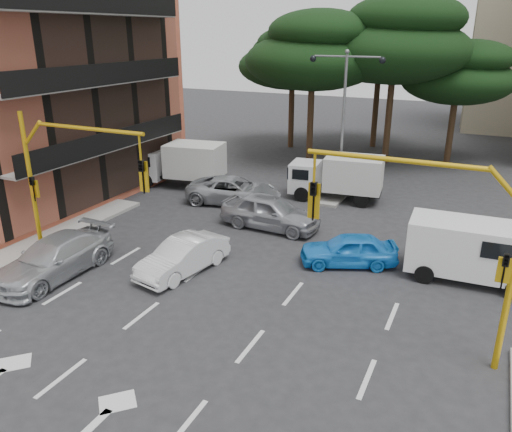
{
  "coord_description": "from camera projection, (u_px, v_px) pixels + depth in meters",
  "views": [
    {
      "loc": [
        7.53,
        -11.31,
        8.82
      ],
      "look_at": [
        -0.78,
        6.27,
        1.6
      ],
      "focal_mm": 35.0,
      "sensor_mm": 36.0,
      "label": 1
    }
  ],
  "objects": [
    {
      "name": "car_silver_cross_a",
      "position": [
        234.0,
        191.0,
        26.99
      ],
      "size": [
        5.46,
        3.26,
        1.42
      ],
      "primitive_type": "imported",
      "rotation": [
        0.0,
        0.0,
        1.76
      ],
      "color": "#A0A3A7",
      "rests_on": "ground"
    },
    {
      "name": "box_truck_b",
      "position": [
        337.0,
        178.0,
        27.41
      ],
      "size": [
        5.28,
        2.71,
        2.49
      ],
      "primitive_type": null,
      "rotation": [
        0.0,
        0.0,
        1.69
      ],
      "color": "silver",
      "rests_on": "ground"
    },
    {
      "name": "car_blue_compact",
      "position": [
        349.0,
        250.0,
        19.85
      ],
      "size": [
        4.11,
        2.93,
        1.3
      ],
      "primitive_type": "imported",
      "rotation": [
        0.0,
        0.0,
        -1.16
      ],
      "color": "#1B81DE",
      "rests_on": "ground"
    },
    {
      "name": "car_white_hatch",
      "position": [
        183.0,
        256.0,
        19.23
      ],
      "size": [
        2.17,
        4.27,
        1.34
      ],
      "primitive_type": "imported",
      "rotation": [
        0.0,
        0.0,
        -0.19
      ],
      "color": "silver",
      "rests_on": "ground"
    },
    {
      "name": "ground",
      "position": [
        193.0,
        330.0,
        15.67
      ],
      "size": [
        120.0,
        120.0,
        0.0
      ],
      "primitive_type": "plane",
      "color": "#28282B",
      "rests_on": "ground"
    },
    {
      "name": "pine_left_far",
      "position": [
        293.0,
        58.0,
        38.04
      ],
      "size": [
        8.32,
        8.32,
        9.3
      ],
      "color": "#382616",
      "rests_on": "ground"
    },
    {
      "name": "pine_center",
      "position": [
        396.0,
        40.0,
        32.66
      ],
      "size": [
        9.98,
        9.98,
        11.16
      ],
      "color": "#382616",
      "rests_on": "ground"
    },
    {
      "name": "van_white",
      "position": [
        472.0,
        251.0,
        18.51
      ],
      "size": [
        4.68,
        2.27,
        2.3
      ],
      "primitive_type": null,
      "rotation": [
        0.0,
        0.0,
        -1.53
      ],
      "color": "white",
      "rests_on": "ground"
    },
    {
      "name": "pine_right",
      "position": [
        460.0,
        72.0,
        33.48
      ],
      "size": [
        7.49,
        7.49,
        8.37
      ],
      "color": "#382616",
      "rests_on": "ground"
    },
    {
      "name": "car_silver_cross_b",
      "position": [
        270.0,
        212.0,
        23.54
      ],
      "size": [
        4.85,
        2.12,
        1.63
      ],
      "primitive_type": "imported",
      "rotation": [
        0.0,
        0.0,
        1.53
      ],
      "color": "#9EA0A6",
      "rests_on": "ground"
    },
    {
      "name": "pine_left_near",
      "position": [
        314.0,
        51.0,
        33.21
      ],
      "size": [
        9.15,
        9.15,
        10.23
      ],
      "color": "#382616",
      "rests_on": "ground"
    },
    {
      "name": "street_lamp_center",
      "position": [
        345.0,
        97.0,
        27.34
      ],
      "size": [
        4.16,
        0.36,
        7.77
      ],
      "color": "slate",
      "rests_on": "median_strip"
    },
    {
      "name": "signal_mast_right",
      "position": [
        445.0,
        228.0,
        13.28
      ],
      "size": [
        5.79,
        0.37,
        6.0
      ],
      "color": "gold",
      "rests_on": "ground"
    },
    {
      "name": "car_silver_wagon",
      "position": [
        54.0,
        258.0,
        18.92
      ],
      "size": [
        2.12,
        5.09,
        1.47
      ],
      "primitive_type": "imported",
      "rotation": [
        0.0,
        0.0,
        -0.01
      ],
      "color": "#AFB3B8",
      "rests_on": "ground"
    },
    {
      "name": "signal_mast_left",
      "position": [
        63.0,
        171.0,
        18.73
      ],
      "size": [
        5.79,
        0.37,
        6.0
      ],
      "color": "gold",
      "rests_on": "ground"
    },
    {
      "name": "median_strip",
      "position": [
        339.0,
        190.0,
        29.2
      ],
      "size": [
        1.4,
        6.0,
        0.15
      ],
      "primitive_type": "cube",
      "color": "gray",
      "rests_on": "ground"
    },
    {
      "name": "pine_back",
      "position": [
        381.0,
        48.0,
        37.94
      ],
      "size": [
        9.15,
        9.15,
        10.23
      ],
      "color": "#382616",
      "rests_on": "ground"
    },
    {
      "name": "box_truck_a",
      "position": [
        180.0,
        165.0,
        29.86
      ],
      "size": [
        5.65,
        3.06,
        2.64
      ],
      "primitive_type": null,
      "rotation": [
        0.0,
        0.0,
        1.73
      ],
      "color": "white",
      "rests_on": "ground"
    }
  ]
}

